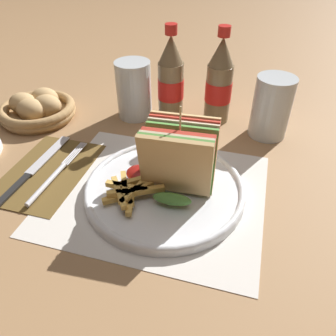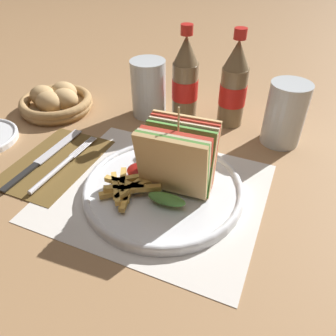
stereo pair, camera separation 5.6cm
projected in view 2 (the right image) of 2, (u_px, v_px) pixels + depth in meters
name	position (u px, v px, depth m)	size (l,w,h in m)	color
ground_plane	(171.00, 192.00, 0.57)	(4.00, 4.00, 0.00)	#9E754C
placemat	(156.00, 191.00, 0.57)	(0.37, 0.31, 0.00)	silver
plate_main	(163.00, 188.00, 0.56)	(0.27, 0.27, 0.02)	white
club_sandwich	(177.00, 160.00, 0.52)	(0.12, 0.10, 0.15)	tan
fries_pile	(127.00, 187.00, 0.53)	(0.10, 0.09, 0.02)	gold
ketchup_blob	(142.00, 170.00, 0.57)	(0.05, 0.04, 0.02)	maroon
napkin	(55.00, 162.00, 0.64)	(0.14, 0.21, 0.00)	brown
fork	(59.00, 168.00, 0.61)	(0.02, 0.19, 0.01)	silver
knife	(44.00, 158.00, 0.64)	(0.02, 0.22, 0.00)	black
coke_bottle_near	(185.00, 81.00, 0.73)	(0.06, 0.06, 0.21)	#7A6647
coke_bottle_far	(234.00, 86.00, 0.70)	(0.06, 0.06, 0.21)	#7A6647
glass_near	(285.00, 114.00, 0.66)	(0.08, 0.08, 0.13)	silver
glass_far	(149.00, 88.00, 0.75)	(0.08, 0.08, 0.13)	silver
bread_basket	(56.00, 102.00, 0.79)	(0.17, 0.17, 0.06)	#AD8451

